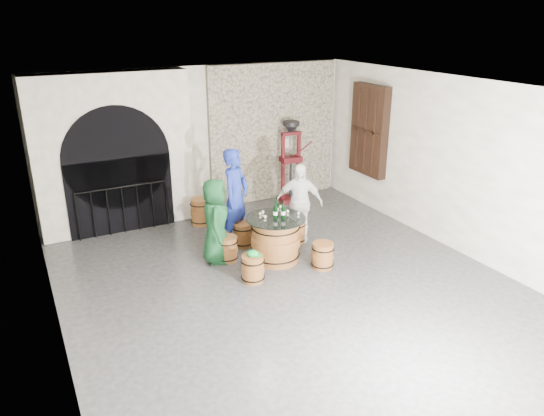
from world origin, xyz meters
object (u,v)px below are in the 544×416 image
barrel_stool_right (296,231)px  side_barrel (200,212)px  corking_press (291,156)px  person_white (299,202)px  barrel_stool_near_left (253,269)px  barrel_stool_near_right (323,255)px  barrel_table (276,239)px  barrel_stool_left (227,249)px  barrel_stool_far (243,234)px  wine_bottle_left (276,212)px  person_blue (236,197)px  person_green (216,221)px  wine_bottle_right (277,207)px  wine_bottle_center (283,211)px

barrel_stool_right → side_barrel: 2.18m
corking_press → person_white: bearing=-111.8°
barrel_stool_near_left → barrel_stool_near_right: bearing=-5.2°
barrel_table → barrel_stool_near_left: 0.90m
barrel_stool_near_left → person_white: 1.98m
barrel_stool_left → barrel_stool_near_left: (0.09, -0.91, 0.00)m
barrel_table → barrel_stool_far: size_ratio=2.31×
barrel_stool_far → wine_bottle_left: 1.16m
barrel_stool_right → side_barrel: bearing=127.9°
barrel_stool_near_right → person_blue: bearing=119.1°
barrel_stool_near_right → barrel_table: bearing=132.9°
barrel_stool_left → person_blue: bearing=53.4°
person_green → wine_bottle_right: (1.06, -0.32, 0.18)m
person_green → wine_bottle_center: 1.21m
barrel_stool_far → corking_press: bearing=41.1°
wine_bottle_left → barrel_stool_left: bearing=152.1°
person_blue → barrel_stool_near_left: bearing=-142.5°
person_white → side_barrel: bearing=166.6°
person_green → person_white: bearing=-62.3°
person_white → barrel_stool_near_right: bearing=-65.4°
barrel_stool_left → barrel_stool_near_left: 0.92m
barrel_stool_near_left → wine_bottle_center: bearing=28.8°
wine_bottle_left → barrel_table: bearing=58.7°
wine_bottle_right → corking_press: bearing=55.9°
barrel_stool_near_left → person_white: bearing=36.3°
barrel_stool_left → person_green: 0.58m
barrel_stool_right → barrel_stool_near_left: size_ratio=1.00×
barrel_stool_far → barrel_stool_near_left: bearing=-107.8°
person_blue → side_barrel: (-0.30, 1.22, -0.66)m
person_white → wine_bottle_center: bearing=-101.7°
barrel_stool_near_left → wine_bottle_right: 1.28m
barrel_stool_near_right → person_blue: (-0.93, 1.66, 0.72)m
barrel_stool_far → person_white: 1.25m
barrel_table → wine_bottle_right: wine_bottle_right is taller
barrel_stool_left → corking_press: bearing=41.1°
barrel_stool_near_left → wine_bottle_left: wine_bottle_left is taller
barrel_table → person_white: (0.83, 0.60, 0.37)m
person_white → wine_bottle_center: 1.00m
wine_bottle_right → barrel_stool_near_left: bearing=-140.2°
corking_press → barrel_stool_left: bearing=-135.5°
side_barrel → barrel_stool_near_right: bearing=-67.0°
barrel_stool_left → barrel_stool_far: same height
wine_bottle_center → side_barrel: 2.52m
barrel_table → corking_press: corking_press is taller
barrel_stool_near_right → barrel_stool_near_left: (-1.31, 0.12, 0.00)m
barrel_stool_near_right → person_white: size_ratio=0.30×
barrel_table → barrel_stool_far: (-0.27, 0.84, -0.18)m
barrel_table → barrel_stool_left: (-0.79, 0.39, -0.18)m
barrel_stool_far → barrel_stool_near_left: 1.44m
person_green → wine_bottle_right: person_green is taller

